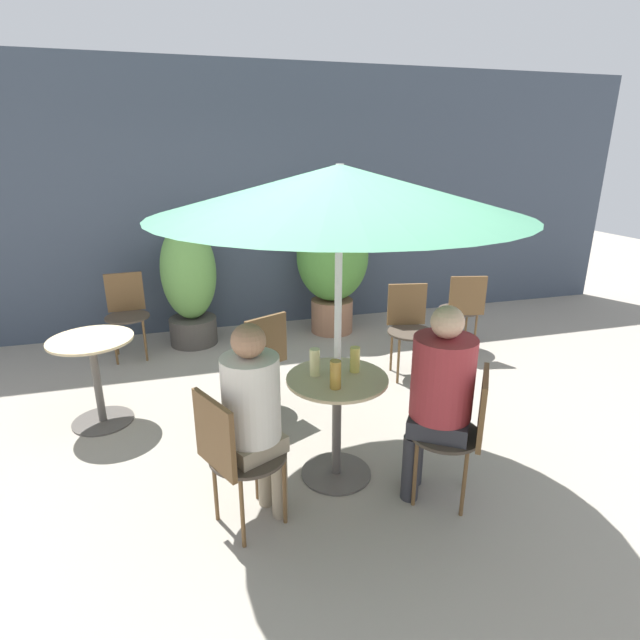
{
  "coord_description": "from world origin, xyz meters",
  "views": [
    {
      "loc": [
        -0.8,
        -2.65,
        2.07
      ],
      "look_at": [
        0.08,
        0.46,
        0.97
      ],
      "focal_mm": 28.0,
      "sensor_mm": 36.0,
      "label": 1
    }
  ],
  "objects_px": {
    "seated_person_1": "(439,389)",
    "beer_glass_2": "(335,375)",
    "beer_glass_0": "(355,359)",
    "bistro_chair_5": "(260,354)",
    "bistro_chair_3": "(126,307)",
    "beer_glass_1": "(315,362)",
    "bistro_chair_0": "(233,450)",
    "potted_plant_0": "(189,283)",
    "bistro_chair_4": "(463,306)",
    "seated_person_0": "(254,408)",
    "cafe_table_near": "(337,411)",
    "potted_plant_1": "(332,264)",
    "bistro_chair_2": "(409,321)",
    "cafe_table_far": "(95,368)",
    "bistro_chair_1": "(462,424)",
    "umbrella": "(340,191)"
  },
  "relations": [
    {
      "from": "cafe_table_near",
      "to": "seated_person_0",
      "type": "relative_size",
      "value": 0.59
    },
    {
      "from": "bistro_chair_0",
      "to": "bistro_chair_1",
      "type": "distance_m",
      "value": 1.35
    },
    {
      "from": "cafe_table_far",
      "to": "seated_person_1",
      "type": "relative_size",
      "value": 0.57
    },
    {
      "from": "cafe_table_near",
      "to": "umbrella",
      "type": "bearing_deg",
      "value": 119.74
    },
    {
      "from": "beer_glass_0",
      "to": "bistro_chair_5",
      "type": "bearing_deg",
      "value": 117.83
    },
    {
      "from": "seated_person_1",
      "to": "beer_glass_2",
      "type": "height_order",
      "value": "seated_person_1"
    },
    {
      "from": "bistro_chair_3",
      "to": "beer_glass_2",
      "type": "height_order",
      "value": "beer_glass_2"
    },
    {
      "from": "beer_glass_0",
      "to": "bistro_chair_2",
      "type": "bearing_deg",
      "value": 52.34
    },
    {
      "from": "bistro_chair_3",
      "to": "potted_plant_0",
      "type": "xyz_separation_m",
      "value": [
        0.65,
        0.15,
        0.18
      ]
    },
    {
      "from": "beer_glass_0",
      "to": "beer_glass_1",
      "type": "xyz_separation_m",
      "value": [
        -0.26,
        0.02,
        0.01
      ]
    },
    {
      "from": "beer_glass_1",
      "to": "beer_glass_2",
      "type": "bearing_deg",
      "value": -71.17
    },
    {
      "from": "umbrella",
      "to": "seated_person_0",
      "type": "bearing_deg",
      "value": -154.53
    },
    {
      "from": "beer_glass_0",
      "to": "beer_glass_1",
      "type": "bearing_deg",
      "value": 175.94
    },
    {
      "from": "seated_person_1",
      "to": "potted_plant_0",
      "type": "xyz_separation_m",
      "value": [
        -1.34,
        3.08,
        -0.03
      ]
    },
    {
      "from": "bistro_chair_0",
      "to": "bistro_chair_2",
      "type": "relative_size",
      "value": 1.0
    },
    {
      "from": "bistro_chair_2",
      "to": "potted_plant_1",
      "type": "distance_m",
      "value": 1.4
    },
    {
      "from": "bistro_chair_1",
      "to": "beer_glass_0",
      "type": "relative_size",
      "value": 5.18
    },
    {
      "from": "bistro_chair_5",
      "to": "seated_person_1",
      "type": "bearing_deg",
      "value": 97.29
    },
    {
      "from": "potted_plant_0",
      "to": "bistro_chair_4",
      "type": "bearing_deg",
      "value": -21.06
    },
    {
      "from": "bistro_chair_2",
      "to": "beer_glass_1",
      "type": "height_order",
      "value": "beer_glass_1"
    },
    {
      "from": "bistro_chair_4",
      "to": "beer_glass_1",
      "type": "height_order",
      "value": "beer_glass_1"
    },
    {
      "from": "cafe_table_near",
      "to": "potted_plant_0",
      "type": "height_order",
      "value": "potted_plant_0"
    },
    {
      "from": "bistro_chair_2",
      "to": "beer_glass_0",
      "type": "height_order",
      "value": "beer_glass_0"
    },
    {
      "from": "bistro_chair_4",
      "to": "bistro_chair_5",
      "type": "height_order",
      "value": "same"
    },
    {
      "from": "bistro_chair_0",
      "to": "seated_person_0",
      "type": "relative_size",
      "value": 0.71
    },
    {
      "from": "potted_plant_1",
      "to": "bistro_chair_2",
      "type": "bearing_deg",
      "value": -74.7
    },
    {
      "from": "beer_glass_2",
      "to": "seated_person_0",
      "type": "bearing_deg",
      "value": -165.27
    },
    {
      "from": "bistro_chair_2",
      "to": "seated_person_1",
      "type": "xyz_separation_m",
      "value": [
        -0.64,
        -1.73,
        0.21
      ]
    },
    {
      "from": "bistro_chair_4",
      "to": "seated_person_0",
      "type": "xyz_separation_m",
      "value": [
        -2.48,
        -1.95,
        0.2
      ]
    },
    {
      "from": "cafe_table_near",
      "to": "potted_plant_1",
      "type": "relative_size",
      "value": 0.5
    },
    {
      "from": "umbrella",
      "to": "cafe_table_near",
      "type": "bearing_deg",
      "value": -60.26
    },
    {
      "from": "cafe_table_far",
      "to": "bistro_chair_1",
      "type": "distance_m",
      "value": 2.75
    },
    {
      "from": "cafe_table_far",
      "to": "seated_person_0",
      "type": "relative_size",
      "value": 0.59
    },
    {
      "from": "beer_glass_1",
      "to": "bistro_chair_0",
      "type": "bearing_deg",
      "value": -144.66
    },
    {
      "from": "beer_glass_0",
      "to": "potted_plant_1",
      "type": "relative_size",
      "value": 0.12
    },
    {
      "from": "cafe_table_far",
      "to": "beer_glass_0",
      "type": "distance_m",
      "value": 2.08
    },
    {
      "from": "cafe_table_near",
      "to": "seated_person_1",
      "type": "distance_m",
      "value": 0.68
    },
    {
      "from": "seated_person_1",
      "to": "beer_glass_2",
      "type": "xyz_separation_m",
      "value": [
        -0.57,
        0.22,
        0.07
      ]
    },
    {
      "from": "bistro_chair_1",
      "to": "beer_glass_1",
      "type": "height_order",
      "value": "beer_glass_1"
    },
    {
      "from": "cafe_table_near",
      "to": "seated_person_0",
      "type": "distance_m",
      "value": 0.68
    },
    {
      "from": "beer_glass_1",
      "to": "potted_plant_0",
      "type": "height_order",
      "value": "potted_plant_0"
    },
    {
      "from": "bistro_chair_0",
      "to": "umbrella",
      "type": "relative_size",
      "value": 0.41
    },
    {
      "from": "bistro_chair_1",
      "to": "potted_plant_1",
      "type": "xyz_separation_m",
      "value": [
        0.15,
        3.13,
        0.3
      ]
    },
    {
      "from": "seated_person_0",
      "to": "bistro_chair_3",
      "type": "bearing_deg",
      "value": -7.83
    },
    {
      "from": "bistro_chair_3",
      "to": "bistro_chair_5",
      "type": "xyz_separation_m",
      "value": [
        1.13,
        -1.61,
        0.0
      ]
    },
    {
      "from": "seated_person_1",
      "to": "potted_plant_1",
      "type": "height_order",
      "value": "potted_plant_1"
    },
    {
      "from": "bistro_chair_5",
      "to": "beer_glass_0",
      "type": "bearing_deg",
      "value": 92.0
    },
    {
      "from": "bistro_chair_4",
      "to": "beer_glass_2",
      "type": "height_order",
      "value": "beer_glass_2"
    },
    {
      "from": "beer_glass_0",
      "to": "bistro_chair_1",
      "type": "bearing_deg",
      "value": -44.47
    },
    {
      "from": "potted_plant_1",
      "to": "umbrella",
      "type": "height_order",
      "value": "umbrella"
    }
  ]
}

